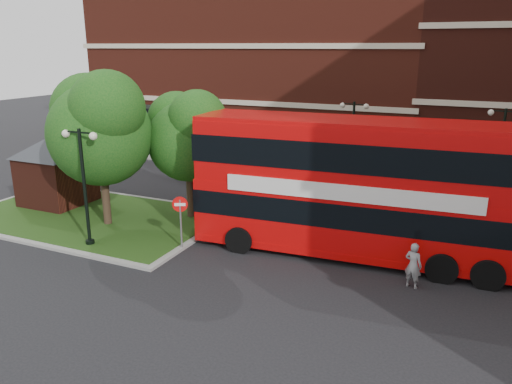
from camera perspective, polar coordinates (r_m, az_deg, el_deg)
The scene contains 15 objects.
ground at distance 18.98m, azimuth -6.27°, elevation -9.07°, with size 120.00×120.00×0.00m, color black.
pavement_far at distance 33.41m, azimuth 8.20°, elevation 2.22°, with size 44.00×3.00×0.12m, color slate.
terrace_far_left at distance 42.22m, azimuth 0.80°, elevation 14.83°, with size 26.00×12.00×14.00m, color maroon.
traffic_island at distance 25.74m, azimuth -18.35°, elevation -2.74°, with size 12.60×7.60×0.15m.
kiosk at distance 27.90m, azimuth -21.96°, elevation 3.15°, with size 6.51×6.51×3.60m.
tree_island_west at distance 23.42m, azimuth -17.52°, elevation 7.44°, with size 5.40×4.71×7.21m.
tree_island_east at distance 23.67m, azimuth -7.87°, elevation 6.77°, with size 4.46×3.90×6.29m.
lamp_island at distance 21.37m, azimuth -19.06°, elevation 1.10°, with size 1.72×0.36×5.00m.
lamp_far_left at distance 30.44m, azimuth 10.97°, elevation 6.04°, with size 1.72×0.36×5.00m.
lamp_far_right at distance 29.67m, azimuth 26.17°, elevation 4.40°, with size 1.72×0.36×5.00m.
bus at distance 19.79m, azimuth 11.08°, elevation 1.48°, with size 12.71×3.74×4.79m.
woman at distance 18.27m, azimuth 17.53°, elevation -7.99°, with size 0.60×0.39×1.65m, color gray.
car_silver at distance 33.78m, azimuth 2.79°, elevation 3.75°, with size 1.80×4.46×1.52m, color #B4B7BC.
car_white at distance 30.15m, azimuth 20.17°, elevation 1.10°, with size 1.50×4.29×1.41m, color silver.
no_entry_sign at distance 20.45m, azimuth -8.64°, elevation -2.31°, with size 0.60×0.31×2.30m.
Camera 1 is at (8.90, -14.67, 8.11)m, focal length 35.00 mm.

